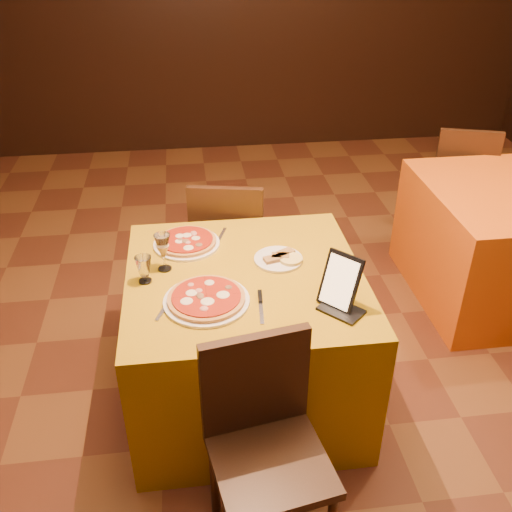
{
  "coord_description": "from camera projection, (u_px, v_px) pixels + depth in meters",
  "views": [
    {
      "loc": [
        -0.54,
        -2.31,
        2.22
      ],
      "look_at": [
        -0.26,
        -0.14,
        0.86
      ],
      "focal_mm": 40.0,
      "sensor_mm": 36.0,
      "label": 1
    }
  ],
  "objects": [
    {
      "name": "chair_main_near",
      "position": [
        270.0,
        463.0,
        2.11
      ],
      "size": [
        0.52,
        0.52,
        0.91
      ],
      "primitive_type": null,
      "rotation": [
        0.0,
        0.0,
        0.17
      ],
      "color": "black",
      "rests_on": "floor"
    },
    {
      "name": "pizza_far",
      "position": [
        187.0,
        242.0,
        2.87
      ],
      "size": [
        0.33,
        0.33,
        0.03
      ],
      "rotation": [
        0.0,
        0.0,
        -0.13
      ],
      "color": "white",
      "rests_on": "main_table"
    },
    {
      "name": "wall_back",
      "position": [
        234.0,
        5.0,
        5.39
      ],
      "size": [
        6.0,
        0.01,
        2.8
      ],
      "primitive_type": "cube",
      "color": "black",
      "rests_on": "floor"
    },
    {
      "name": "tablet",
      "position": [
        340.0,
        281.0,
        2.39
      ],
      "size": [
        0.18,
        0.19,
        0.23
      ],
      "primitive_type": "cube",
      "rotation": [
        -0.35,
        0.0,
        -0.81
      ],
      "color": "black",
      "rests_on": "main_table"
    },
    {
      "name": "floor",
      "position": [
        299.0,
        372.0,
        3.18
      ],
      "size": [
        6.0,
        7.0,
        0.01
      ],
      "primitive_type": "cube",
      "color": "#5E2D19",
      "rests_on": "ground"
    },
    {
      "name": "cutlet_dish",
      "position": [
        278.0,
        258.0,
        2.74
      ],
      "size": [
        0.24,
        0.24,
        0.03
      ],
      "rotation": [
        0.0,
        0.0,
        0.24
      ],
      "color": "white",
      "rests_on": "main_table"
    },
    {
      "name": "wine_glass",
      "position": [
        163.0,
        252.0,
        2.64
      ],
      "size": [
        0.1,
        0.1,
        0.19
      ],
      "primitive_type": null,
      "rotation": [
        0.0,
        0.0,
        0.24
      ],
      "color": "#DBBC7C",
      "rests_on": "main_table"
    },
    {
      "name": "chair_side_far",
      "position": [
        457.0,
        181.0,
        4.25
      ],
      "size": [
        0.46,
        0.46,
        0.91
      ],
      "primitive_type": null,
      "rotation": [
        0.0,
        0.0,
        2.83
      ],
      "color": "black",
      "rests_on": "floor"
    },
    {
      "name": "fork_far",
      "position": [
        222.0,
        235.0,
        2.96
      ],
      "size": [
        0.06,
        0.14,
        0.01
      ],
      "primitive_type": "cube",
      "rotation": [
        0.0,
        0.0,
        1.23
      ],
      "color": "silver",
      "rests_on": "main_table"
    },
    {
      "name": "side_table",
      "position": [
        507.0,
        243.0,
        3.64
      ],
      "size": [
        1.1,
        1.1,
        0.75
      ],
      "primitive_type": "cube",
      "color": "#DC5A0E",
      "rests_on": "floor"
    },
    {
      "name": "chair_main_far",
      "position": [
        231.0,
        242.0,
        3.48
      ],
      "size": [
        0.48,
        0.48,
        0.91
      ],
      "primitive_type": null,
      "rotation": [
        0.0,
        0.0,
        2.94
      ],
      "color": "black",
      "rests_on": "floor"
    },
    {
      "name": "water_glass",
      "position": [
        144.0,
        270.0,
        2.56
      ],
      "size": [
        0.07,
        0.07,
        0.13
      ],
      "primitive_type": null,
      "rotation": [
        0.0,
        0.0,
        0.28
      ],
      "color": "white",
      "rests_on": "main_table"
    },
    {
      "name": "main_table",
      "position": [
        246.0,
        337.0,
        2.84
      ],
      "size": [
        1.1,
        1.1,
        0.75
      ],
      "primitive_type": "cube",
      "color": "#AE840B",
      "rests_on": "floor"
    },
    {
      "name": "knife",
      "position": [
        261.0,
        309.0,
        2.42
      ],
      "size": [
        0.03,
        0.21,
        0.01
      ],
      "primitive_type": "cube",
      "rotation": [
        0.0,
        0.0,
        1.48
      ],
      "color": "silver",
      "rests_on": "main_table"
    },
    {
      "name": "pizza_near",
      "position": [
        206.0,
        299.0,
        2.46
      ],
      "size": [
        0.37,
        0.37,
        0.03
      ],
      "rotation": [
        0.0,
        0.0,
        -0.4
      ],
      "color": "white",
      "rests_on": "main_table"
    },
    {
      "name": "fork_near",
      "position": [
        163.0,
        311.0,
        2.41
      ],
      "size": [
        0.07,
        0.14,
        0.01
      ],
      "primitive_type": "cube",
      "rotation": [
        0.0,
        0.0,
        1.19
      ],
      "color": "silver",
      "rests_on": "main_table"
    }
  ]
}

